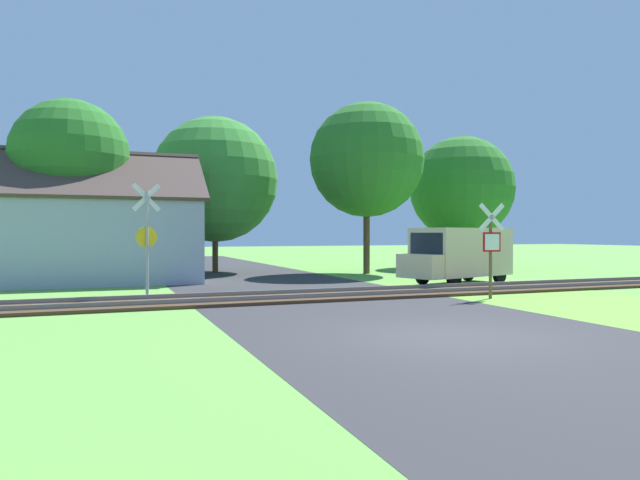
# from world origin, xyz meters

# --- Properties ---
(ground_plane) EXTENTS (160.00, 160.00, 0.00)m
(ground_plane) POSITION_xyz_m (0.00, 0.00, 0.00)
(ground_plane) COLOR #5B933D
(road_asphalt) EXTENTS (7.93, 80.00, 0.01)m
(road_asphalt) POSITION_xyz_m (0.00, 2.00, 0.00)
(road_asphalt) COLOR #2D2D30
(road_asphalt) RESTS_ON ground
(rail_track) EXTENTS (60.00, 2.60, 0.22)m
(rail_track) POSITION_xyz_m (0.00, 7.17, 0.06)
(rail_track) COLOR #422D1E
(rail_track) RESTS_ON ground
(stop_sign_near) EXTENTS (0.88, 0.17, 2.95)m
(stop_sign_near) POSITION_xyz_m (4.93, 5.00, 1.67)
(stop_sign_near) COLOR brown
(stop_sign_near) RESTS_ON ground
(crossing_sign_far) EXTENTS (0.87, 0.20, 3.56)m
(crossing_sign_far) POSITION_xyz_m (-4.98, 8.75, 2.01)
(crossing_sign_far) COLOR #9E9EA5
(crossing_sign_far) RESTS_ON ground
(house) EXTENTS (7.90, 6.35, 5.52)m
(house) POSITION_xyz_m (-6.16, 16.13, 1.89)
(house) COLOR #99A3B7
(house) RESTS_ON ground
(tree_right) EXTENTS (5.77, 5.77, 8.62)m
(tree_right) POSITION_xyz_m (6.23, 16.51, 5.73)
(tree_right) COLOR #513823
(tree_right) RESTS_ON ground
(tree_left) EXTENTS (4.80, 4.80, 7.59)m
(tree_left) POSITION_xyz_m (-7.47, 16.35, 5.17)
(tree_left) COLOR #513823
(tree_left) RESTS_ON ground
(tree_center) EXTENTS (6.48, 6.48, 8.06)m
(tree_center) POSITION_xyz_m (-0.76, 20.05, 4.82)
(tree_center) COLOR #513823
(tree_center) RESTS_ON ground
(tree_far) EXTENTS (6.14, 6.14, 7.79)m
(tree_far) POSITION_xyz_m (13.73, 19.08, 4.71)
(tree_far) COLOR #513823
(tree_far) RESTS_ON ground
(mail_truck) EXTENTS (5.23, 3.18, 2.24)m
(mail_truck) POSITION_xyz_m (7.02, 9.70, 1.24)
(mail_truck) COLOR beige
(mail_truck) RESTS_ON ground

